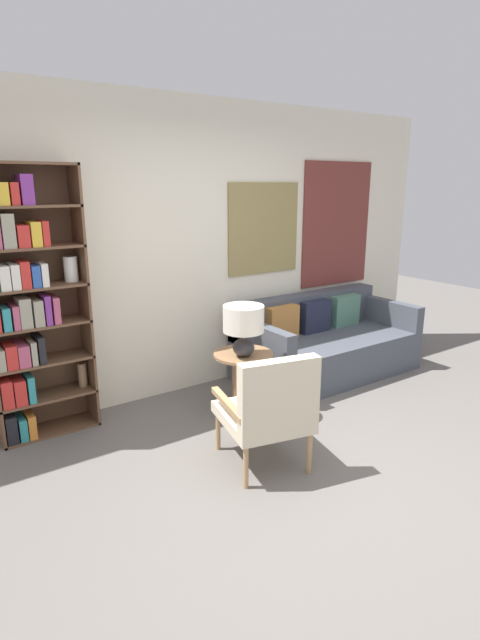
# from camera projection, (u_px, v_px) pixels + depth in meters

# --- Properties ---
(ground_plane) EXTENTS (14.00, 14.00, 0.00)m
(ground_plane) POSITION_uv_depth(u_px,v_px,m) (322.00, 488.00, 3.30)
(ground_plane) COLOR #66605B
(wall_back) EXTENTS (6.40, 0.08, 2.70)m
(wall_back) POSITION_uv_depth(u_px,v_px,m) (180.00, 250.00, 4.59)
(wall_back) COLOR silver
(wall_back) RESTS_ON ground_plane
(bookshelf) EXTENTS (0.74, 0.30, 2.09)m
(bookshelf) POSITION_uv_depth(u_px,v_px,m) (26.00, 302.00, 3.74)
(bookshelf) COLOR brown
(bookshelf) RESTS_ON ground_plane
(armchair) EXTENTS (0.68, 0.72, 0.86)m
(armchair) POSITION_uv_depth(u_px,v_px,m) (270.00, 407.00, 3.40)
(armchair) COLOR tan
(armchair) RESTS_ON ground_plane
(couch) EXTENTS (1.89, 0.92, 0.80)m
(couch) POSITION_uv_depth(u_px,v_px,m) (323.00, 345.00, 5.26)
(couch) COLOR #474C56
(couch) RESTS_ON ground_plane
(side_table) EXTENTS (0.51, 0.51, 0.55)m
(side_table) POSITION_uv_depth(u_px,v_px,m) (243.00, 360.00, 4.25)
(side_table) COLOR #99704C
(side_table) RESTS_ON ground_plane
(table_lamp) EXTENTS (0.34, 0.34, 0.43)m
(table_lamp) POSITION_uv_depth(u_px,v_px,m) (244.00, 324.00, 4.09)
(table_lamp) COLOR #2D2D33
(table_lamp) RESTS_ON side_table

